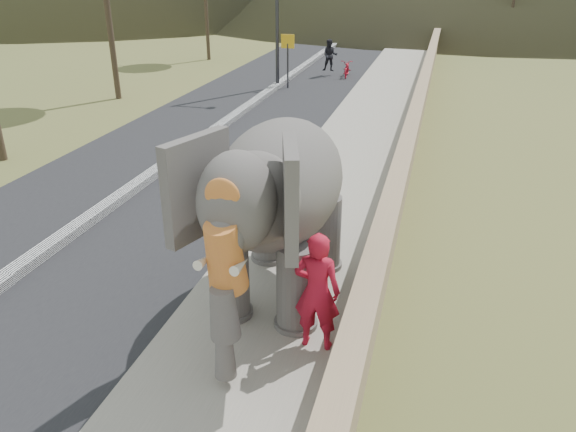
{
  "coord_description": "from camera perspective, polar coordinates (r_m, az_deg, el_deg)",
  "views": [
    {
      "loc": [
        2.37,
        -6.83,
        5.49
      ],
      "look_at": [
        0.2,
        1.09,
        1.7
      ],
      "focal_mm": 35.0,
      "sensor_mm": 36.0,
      "label": 1
    }
  ],
  "objects": [
    {
      "name": "median",
      "position": [
        19.15,
        -8.07,
        8.2
      ],
      "size": [
        0.35,
        120.0,
        0.22
      ],
      "primitive_type": "cube",
      "color": "black",
      "rests_on": "ground"
    },
    {
      "name": "motorcyclist",
      "position": [
        29.32,
        5.25,
        15.27
      ],
      "size": [
        1.66,
        1.71,
        1.81
      ],
      "color": "maroon",
      "rests_on": "ground"
    },
    {
      "name": "elephant_and_man",
      "position": [
        9.29,
        -0.7,
        0.83
      ],
      "size": [
        2.42,
        4.41,
        3.17
      ],
      "color": "#645E5A",
      "rests_on": "ground"
    },
    {
      "name": "ground",
      "position": [
        9.08,
        -3.12,
        -12.49
      ],
      "size": [
        160.0,
        160.0,
        0.0
      ],
      "primitive_type": "plane",
      "color": "olive",
      "rests_on": "ground"
    },
    {
      "name": "parapet",
      "position": [
        17.56,
        12.46,
        7.84
      ],
      "size": [
        0.3,
        120.0,
        1.1
      ],
      "primitive_type": "cube",
      "color": "tan",
      "rests_on": "ground"
    },
    {
      "name": "road",
      "position": [
        19.18,
        -8.06,
        7.93
      ],
      "size": [
        7.0,
        120.0,
        0.03
      ],
      "primitive_type": "cube",
      "color": "black",
      "rests_on": "ground"
    },
    {
      "name": "signboard",
      "position": [
        26.24,
        -0.03,
        16.33
      ],
      "size": [
        0.6,
        0.08,
        2.4
      ],
      "color": "#2D2D33",
      "rests_on": "ground"
    },
    {
      "name": "walkway",
      "position": [
        17.84,
        7.01,
        6.91
      ],
      "size": [
        3.0,
        120.0,
        0.15
      ],
      "primitive_type": "cube",
      "color": "#9E9687",
      "rests_on": "ground"
    }
  ]
}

